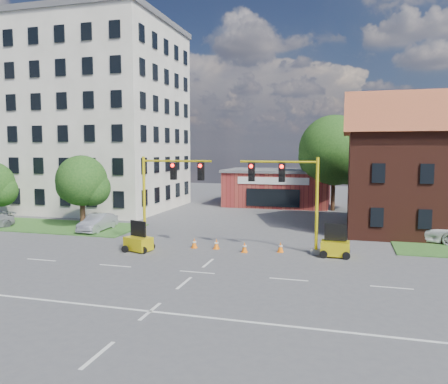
# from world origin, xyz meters

# --- Properties ---
(ground) EXTENTS (120.00, 120.00, 0.00)m
(ground) POSITION_xyz_m (0.00, 0.00, 0.00)
(ground) COLOR #49494B
(ground) RESTS_ON ground
(grass_verge_nw) EXTENTS (22.00, 6.00, 0.08)m
(grass_verge_nw) POSITION_xyz_m (-20.00, 10.00, 0.04)
(grass_verge_nw) COLOR #2E5620
(grass_verge_nw) RESTS_ON ground
(lane_markings) EXTENTS (60.00, 36.00, 0.01)m
(lane_markings) POSITION_xyz_m (0.00, -3.00, 0.01)
(lane_markings) COLOR silver
(lane_markings) RESTS_ON ground
(office_block) EXTENTS (18.40, 15.40, 20.60)m
(office_block) POSITION_xyz_m (-20.00, 21.90, 10.31)
(office_block) COLOR #BDB7A6
(office_block) RESTS_ON ground
(brick_shop) EXTENTS (12.40, 8.40, 4.30)m
(brick_shop) POSITION_xyz_m (0.00, 29.98, 2.16)
(brick_shop) COLOR maroon
(brick_shop) RESTS_ON ground
(tree_large) EXTENTS (8.04, 7.65, 10.41)m
(tree_large) POSITION_xyz_m (6.89, 27.08, 6.31)
(tree_large) COLOR #3A2515
(tree_large) RESTS_ON ground
(tree_nw_front) EXTENTS (4.54, 4.32, 6.19)m
(tree_nw_front) POSITION_xyz_m (-13.78, 10.58, 3.85)
(tree_nw_front) COLOR #3A2515
(tree_nw_front) RESTS_ON ground
(signal_mast_west) EXTENTS (5.30, 0.60, 6.20)m
(signal_mast_west) POSITION_xyz_m (-4.36, 6.00, 3.92)
(signal_mast_west) COLOR gray
(signal_mast_west) RESTS_ON ground
(signal_mast_east) EXTENTS (5.30, 0.60, 6.20)m
(signal_mast_east) POSITION_xyz_m (4.36, 6.00, 3.92)
(signal_mast_east) COLOR gray
(signal_mast_east) RESTS_ON ground
(trailer_west) EXTENTS (1.98, 1.64, 1.94)m
(trailer_west) POSITION_xyz_m (-5.34, 3.66, 0.61)
(trailer_west) COLOR yellow
(trailer_west) RESTS_ON ground
(trailer_east) EXTENTS (1.75, 1.18, 1.98)m
(trailer_east) POSITION_xyz_m (7.20, 5.61, 0.62)
(trailer_east) COLOR yellow
(trailer_east) RESTS_ON ground
(cone_a) EXTENTS (0.40, 0.40, 0.70)m
(cone_a) POSITION_xyz_m (-0.56, 5.65, 0.34)
(cone_a) COLOR orange
(cone_a) RESTS_ON ground
(cone_b) EXTENTS (0.40, 0.40, 0.70)m
(cone_b) POSITION_xyz_m (-2.10, 5.53, 0.34)
(cone_b) COLOR orange
(cone_b) RESTS_ON ground
(cone_c) EXTENTS (0.40, 0.40, 0.70)m
(cone_c) POSITION_xyz_m (1.48, 5.19, 0.34)
(cone_c) COLOR orange
(cone_c) RESTS_ON ground
(cone_d) EXTENTS (0.40, 0.40, 0.70)m
(cone_d) POSITION_xyz_m (3.73, 5.87, 0.34)
(cone_d) COLOR orange
(cone_d) RESTS_ON ground
(pickup_white) EXTENTS (6.38, 3.98, 1.64)m
(pickup_white) POSITION_xyz_m (13.38, 12.28, 0.82)
(pickup_white) COLOR white
(pickup_white) RESTS_ON ground
(sedan_silver_front) EXTENTS (1.64, 4.35, 1.42)m
(sedan_silver_front) POSITION_xyz_m (-11.80, 9.27, 0.71)
(sedan_silver_front) COLOR #AFB1B7
(sedan_silver_front) RESTS_ON ground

